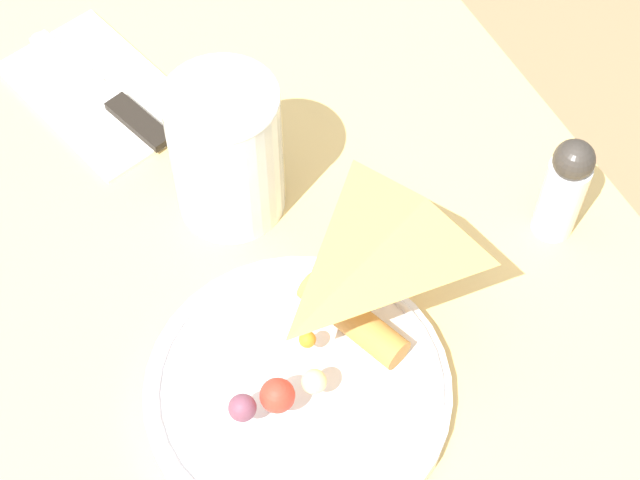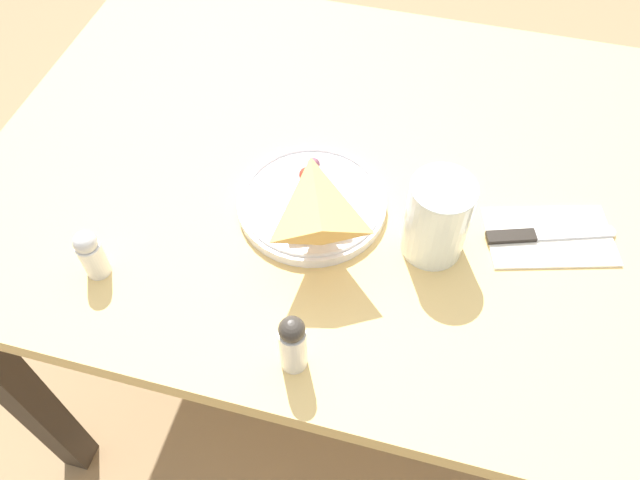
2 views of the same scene
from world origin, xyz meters
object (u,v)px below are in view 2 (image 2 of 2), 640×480
(butter_knife, at_px, (544,235))
(pepper_shaker, at_px, (293,343))
(napkin_folded, at_px, (549,236))
(plate_pizza, at_px, (312,200))
(dining_table, at_px, (342,205))
(salt_shaker, at_px, (91,254))
(milk_glass, at_px, (437,221))

(butter_knife, bearing_deg, pepper_shaker, -155.12)
(napkin_folded, bearing_deg, plate_pizza, -174.60)
(dining_table, distance_m, pepper_shaker, 0.37)
(plate_pizza, distance_m, butter_knife, 0.33)
(plate_pizza, bearing_deg, pepper_shaker, -79.84)
(napkin_folded, relative_size, butter_knife, 1.09)
(dining_table, height_order, pepper_shaker, pepper_shaker)
(napkin_folded, distance_m, pepper_shaker, 0.40)
(dining_table, xyz_separation_m, salt_shaker, (-0.27, -0.28, 0.14))
(plate_pizza, bearing_deg, milk_glass, -8.32)
(dining_table, relative_size, napkin_folded, 5.58)
(plate_pizza, xyz_separation_m, milk_glass, (0.18, -0.03, 0.04))
(plate_pizza, relative_size, napkin_folded, 1.09)
(dining_table, xyz_separation_m, pepper_shaker, (0.02, -0.34, 0.15))
(plate_pizza, relative_size, butter_knife, 1.19)
(dining_table, relative_size, milk_glass, 8.86)
(napkin_folded, relative_size, pepper_shaker, 1.98)
(milk_glass, bearing_deg, dining_table, 140.69)
(dining_table, bearing_deg, salt_shaker, -134.19)
(napkin_folded, height_order, pepper_shaker, pepper_shaker)
(dining_table, relative_size, plate_pizza, 5.12)
(milk_glass, distance_m, salt_shaker, 0.45)
(milk_glass, height_order, salt_shaker, milk_glass)
(dining_table, bearing_deg, plate_pizza, -103.84)
(dining_table, distance_m, salt_shaker, 0.41)
(butter_knife, height_order, salt_shaker, salt_shaker)
(pepper_shaker, bearing_deg, napkin_folded, 43.14)
(plate_pizza, distance_m, napkin_folded, 0.33)
(plate_pizza, distance_m, pepper_shaker, 0.25)
(plate_pizza, bearing_deg, salt_shaker, -143.89)
(milk_glass, bearing_deg, napkin_folded, 20.03)
(plate_pizza, xyz_separation_m, butter_knife, (0.32, 0.03, -0.01))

